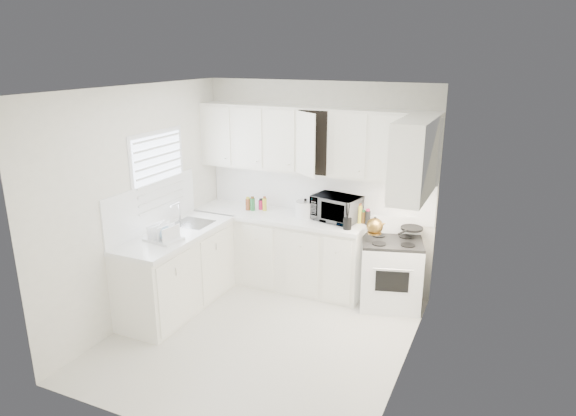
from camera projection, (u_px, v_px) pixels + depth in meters
The scene contains 32 objects.
floor at pixel (261, 336), 5.50m from camera, with size 3.20×3.20×0.00m, color silver.
ceiling at pixel (257, 89), 4.74m from camera, with size 3.20×3.20×0.00m, color white.
wall_back at pixel (317, 185), 6.51m from camera, with size 3.00×3.00×0.00m, color white.
wall_front at pixel (158, 286), 3.73m from camera, with size 3.00×3.00×0.00m, color white.
wall_left at pixel (140, 204), 5.71m from camera, with size 3.20×3.20×0.00m, color white.
wall_right at pixel (410, 244), 4.53m from camera, with size 3.20×3.20×0.00m, color white.
window_blinds at pixel (159, 176), 5.94m from camera, with size 0.06×0.96×1.06m, color white, non-canonical shape.
lower_cabinets_back at pixel (280, 251), 6.66m from camera, with size 2.22×0.60×0.90m, color white, non-canonical shape.
lower_cabinets_left at pixel (178, 272), 6.02m from camera, with size 0.60×1.60×0.90m, color white, non-canonical shape.
countertop_back at pixel (279, 216), 6.51m from camera, with size 2.24×0.64×0.05m, color white.
countertop_left at pixel (176, 234), 5.87m from camera, with size 0.64×1.62×0.05m, color white.
backsplash_back at pixel (317, 191), 6.53m from camera, with size 2.98×0.02×0.55m, color white.
backsplash_left at pixel (153, 206), 5.90m from camera, with size 0.02×1.60×0.55m, color white.
upper_cabinets_back at pixel (313, 173), 6.31m from camera, with size 3.00×0.33×0.80m, color white, non-canonical shape.
upper_cabinets_right at pixel (411, 197), 5.25m from camera, with size 0.33×0.90×0.80m, color white, non-canonical shape.
sink at pixel (193, 214), 6.14m from camera, with size 0.42×0.38×0.30m, color gray, non-canonical shape.
stove at pixel (391, 264), 6.03m from camera, with size 0.69×0.57×1.06m, color white, non-canonical shape.
tea_kettle at pixel (375, 225), 5.81m from camera, with size 0.23×0.20×0.22m, color olive, non-canonical shape.
frying_pan at pixel (412, 228), 5.97m from camera, with size 0.26×0.44×0.04m, color black, non-canonical shape.
microwave at pixel (336, 205), 6.22m from camera, with size 0.56×0.31×0.38m, color gray.
rice_cooker at pixel (305, 208), 6.36m from camera, with size 0.24×0.24×0.24m, color white, non-canonical shape.
paper_towel at pixel (316, 204), 6.47m from camera, with size 0.12×0.12×0.27m, color white.
utensil_crock at pixel (348, 216), 5.92m from camera, with size 0.11×0.11×0.32m, color black, non-canonical shape.
dish_rack at pixel (163, 231), 5.58m from camera, with size 0.38×0.28×0.21m, color white, non-canonical shape.
spice_left_0 at pixel (252, 203), 6.78m from camera, with size 0.06×0.06×0.13m, color brown.
spice_left_1 at pixel (254, 205), 6.67m from camera, with size 0.06×0.06×0.13m, color #27753A.
spice_left_2 at pixel (262, 204), 6.72m from camera, with size 0.06×0.06×0.13m, color #D01B4F.
spice_left_3 at pixel (264, 206), 6.61m from camera, with size 0.06×0.06×0.13m, color gold.
sauce_right_0 at pixel (357, 213), 6.24m from camera, with size 0.06×0.06×0.19m, color #D01B4F.
sauce_right_1 at pixel (360, 215), 6.17m from camera, with size 0.06×0.06×0.19m, color gold.
sauce_right_2 at pixel (366, 214), 6.20m from camera, with size 0.06×0.06×0.19m, color #543818.
sauce_right_3 at pixel (369, 216), 6.12m from camera, with size 0.06×0.06×0.19m, color black.
Camera 1 is at (2.26, -4.30, 2.94)m, focal length 31.94 mm.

